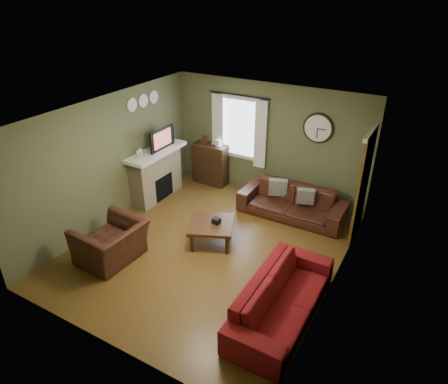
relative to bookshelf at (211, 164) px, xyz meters
The scene contains 31 objects.
floor 2.83m from the bookshelf, 59.54° to the right, with size 4.60×5.20×0.00m, color brown.
ceiling 3.48m from the bookshelf, 59.54° to the right, with size 4.60×5.20×0.00m, color white.
wall_left 2.68m from the bookshelf, 110.33° to the right, with size 0.00×5.20×2.60m, color #555E3B.
wall_right 4.49m from the bookshelf, 32.88° to the right, with size 0.00×5.20×2.60m, color #555E3B.
wall_back 1.63m from the bookshelf, ahead, with size 4.60×0.00×2.60m, color #555E3B.
wall_front 5.26m from the bookshelf, 74.24° to the right, with size 4.60×0.00×2.60m, color #555E3B.
fireplace 1.43m from the bookshelf, 118.87° to the right, with size 0.40×1.40×1.10m, color tan.
firebox 1.36m from the bookshelf, 111.77° to the right, with size 0.04×0.60×0.55m, color black.
mantel 1.55m from the bookshelf, 117.80° to the right, with size 0.58×1.60×0.08m, color white.
tv 1.53m from the bookshelf, 120.16° to the right, with size 0.60×0.08×0.35m, color black.
tv_screen 1.53m from the bookshelf, 116.95° to the right, with size 0.02×0.62×0.36m, color #994C3F.
medallion_left 2.52m from the bookshelf, 118.51° to the right, with size 0.28×0.28×0.03m, color white.
medallion_mid 2.32m from the bookshelf, 124.82° to the right, with size 0.28×0.28×0.03m, color white.
medallion_right 2.15m from the bookshelf, 134.01° to the right, with size 0.28×0.28×0.03m, color white.
window_pane 1.24m from the bookshelf, 14.26° to the left, with size 1.00×0.02×1.30m, color silver, non-canonical shape.
curtain_rod 1.90m from the bookshelf, ahead, with size 0.03×0.03×1.50m, color black.
curtain_left 0.96m from the bookshelf, 26.61° to the left, with size 0.28×0.04×1.55m, color white.
curtain_right 1.58m from the bookshelf, ahead, with size 0.28×0.04×1.55m, color white.
wall_clock 2.83m from the bookshelf, ahead, with size 0.64×0.06×0.64m, color white, non-canonical shape.
door 3.76m from the bookshelf, ahead, with size 0.05×0.90×2.10m, color brown.
bookshelf is the anchor object (origin of this frame).
book 0.48m from the bookshelf, 93.66° to the left, with size 0.15×0.20×0.02m, color #3E2413.
sofa_brown 2.38m from the bookshelf, 12.25° to the right, with size 2.23×0.87×0.65m, color #351912.
pillow_left 2.66m from the bookshelf, 11.20° to the right, with size 0.35×0.11×0.35m, color gray.
pillow_right 2.00m from the bookshelf, 12.12° to the right, with size 0.39×0.12×0.39m, color gray.
sofa_red 4.63m from the bookshelf, 45.53° to the right, with size 2.29×0.90×0.67m, color maroon.
armchair 3.53m from the bookshelf, 88.91° to the right, with size 1.12×0.98×0.73m, color #351912.
coffee_table 2.60m from the bookshelf, 58.46° to the right, with size 0.81×0.81×0.43m, color #3E2413, non-canonical shape.
tissue_box 2.58m from the bookshelf, 56.34° to the right, with size 0.14×0.14×0.10m, color black.
wine_glass_a 2.09m from the bookshelf, 109.19° to the right, with size 0.07×0.07×0.19m, color white, non-canonical shape.
wine_glass_b 2.03m from the bookshelf, 109.99° to the right, with size 0.07×0.07×0.21m, color white, non-canonical shape.
Camera 1 is at (3.29, -5.22, 4.49)m, focal length 32.00 mm.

